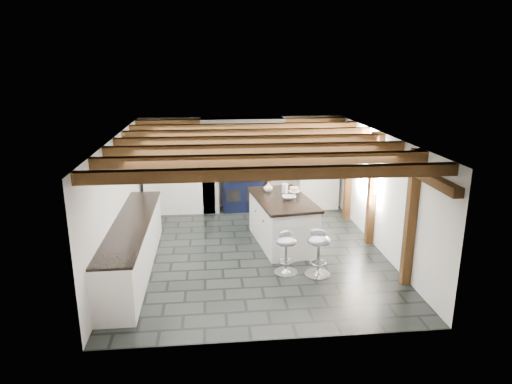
{
  "coord_description": "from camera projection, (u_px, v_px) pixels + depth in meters",
  "views": [
    {
      "loc": [
        -0.8,
        -8.29,
        3.61
      ],
      "look_at": [
        0.1,
        0.4,
        1.1
      ],
      "focal_mm": 32.0,
      "sensor_mm": 36.0,
      "label": 1
    }
  ],
  "objects": [
    {
      "name": "range_cooker",
      "position": [
        243.0,
        192.0,
        11.43
      ],
      "size": [
        1.0,
        0.63,
        0.99
      ],
      "color": "black",
      "rests_on": "ground"
    },
    {
      "name": "kitchen_island",
      "position": [
        282.0,
        220.0,
        9.28
      ],
      "size": [
        1.27,
        2.08,
        1.3
      ],
      "rotation": [
        0.0,
        0.0,
        0.13
      ],
      "color": "white",
      "rests_on": "ground"
    },
    {
      "name": "room_shell",
      "position": [
        219.0,
        182.0,
        10.0
      ],
      "size": [
        6.0,
        6.03,
        6.0
      ],
      "color": "white",
      "rests_on": "ground"
    },
    {
      "name": "bar_stool_far",
      "position": [
        286.0,
        248.0,
        7.95
      ],
      "size": [
        0.48,
        0.48,
        0.77
      ],
      "rotation": [
        0.0,
        0.0,
        0.31
      ],
      "color": "silver",
      "rests_on": "ground"
    },
    {
      "name": "bar_stool_near",
      "position": [
        319.0,
        248.0,
        7.85
      ],
      "size": [
        0.54,
        0.54,
        0.84
      ],
      "rotation": [
        0.0,
        0.0,
        -0.4
      ],
      "color": "silver",
      "rests_on": "ground"
    },
    {
      "name": "ground",
      "position": [
        253.0,
        251.0,
        9.0
      ],
      "size": [
        6.0,
        6.0,
        0.0
      ],
      "primitive_type": "plane",
      "color": "black",
      "rests_on": "ground"
    }
  ]
}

